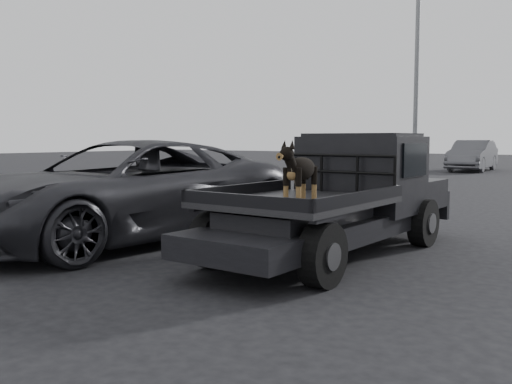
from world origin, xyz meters
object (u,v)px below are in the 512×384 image
Objects in this scene: flatbed_ute at (332,224)px; floodlight_near at (418,5)px; dog at (300,174)px; distant_car_a at (472,156)px; parked_suv at (125,190)px.

flatbed_ute is 0.42× the size of floodlight_near.
distant_car_a is (-5.14, 25.25, -0.47)m from dog.
flatbed_ute is 17.17m from floodlight_near.
floodlight_near is at bearing -93.15° from distant_car_a.
parked_suv is at bearing -85.65° from floodlight_near.
flatbed_ute is at bearing 103.54° from dog.
dog is 25.77m from distant_car_a.
parked_suv reaches higher than flatbed_ute.
floodlight_near is (-4.64, 15.18, 6.54)m from flatbed_ute.
floodlight_near is at bearing 98.94° from parked_suv.
dog is at bearing -76.46° from flatbed_ute.
parked_suv is 0.48× the size of floodlight_near.
distant_car_a is 10.63m from floodlight_near.
flatbed_ute is 7.30× the size of dog.
distant_car_a is (-4.80, 23.83, 0.36)m from flatbed_ute.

